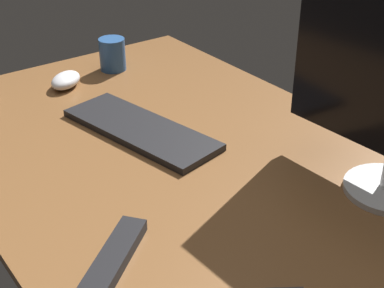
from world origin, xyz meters
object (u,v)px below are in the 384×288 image
object	(u,v)px
keyboard	(140,129)
coffee_mug	(112,54)
computer_mouse	(66,80)
tv_remote	(113,259)

from	to	relation	value
keyboard	coffee_mug	size ratio (longest dim) A/B	4.31
computer_mouse	keyboard	bearing A→B (deg)	55.49
tv_remote	computer_mouse	bearing A→B (deg)	-147.41
keyboard	coffee_mug	xyz separation A→B (cm)	(-36.98, 13.77, 3.76)
keyboard	coffee_mug	distance (cm)	39.64
computer_mouse	coffee_mug	bearing A→B (deg)	152.41
keyboard	coffee_mug	bearing A→B (deg)	148.23
coffee_mug	computer_mouse	bearing A→B (deg)	-78.87
computer_mouse	tv_remote	bearing A→B (deg)	31.75
keyboard	computer_mouse	world-z (taller)	computer_mouse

